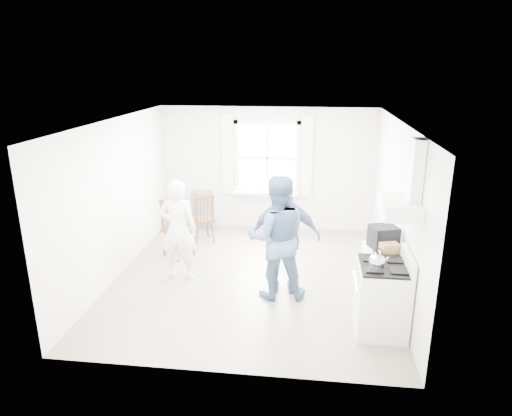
% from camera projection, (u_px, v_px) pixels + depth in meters
% --- Properties ---
extents(room_shell, '(4.62, 5.12, 2.64)m').
position_uv_depth(room_shell, '(252.00, 204.00, 7.27)').
color(room_shell, gray).
rests_on(room_shell, ground).
extents(window_assembly, '(1.88, 0.24, 1.70)m').
position_uv_depth(window_assembly, '(267.00, 162.00, 9.54)').
color(window_assembly, white).
rests_on(window_assembly, room_shell).
extents(range_hood, '(0.45, 0.76, 0.94)m').
position_uv_depth(range_hood, '(405.00, 195.00, 5.57)').
color(range_hood, white).
rests_on(range_hood, room_shell).
extents(shelf_unit, '(0.40, 0.30, 0.80)m').
position_uv_depth(shelf_unit, '(202.00, 210.00, 9.91)').
color(shelf_unit, slate).
rests_on(shelf_unit, ground).
extents(gas_stove, '(0.68, 0.76, 1.12)m').
position_uv_depth(gas_stove, '(382.00, 297.00, 6.02)').
color(gas_stove, white).
rests_on(gas_stove, ground).
extents(kettle, '(0.20, 0.20, 0.29)m').
position_uv_depth(kettle, '(377.00, 262.00, 5.75)').
color(kettle, silver).
rests_on(kettle, gas_stove).
extents(low_cabinet, '(0.50, 0.55, 0.90)m').
position_uv_depth(low_cabinet, '(380.00, 277.00, 6.68)').
color(low_cabinet, white).
rests_on(low_cabinet, ground).
extents(stereo_stack, '(0.45, 0.42, 0.32)m').
position_uv_depth(stereo_stack, '(383.00, 237.00, 6.52)').
color(stereo_stack, black).
rests_on(stereo_stack, low_cabinet).
extents(cardboard_box, '(0.29, 0.24, 0.16)m').
position_uv_depth(cardboard_box, '(389.00, 249.00, 6.30)').
color(cardboard_box, '#A27B4E').
rests_on(cardboard_box, low_cabinet).
extents(windsor_chair_a, '(0.59, 0.58, 1.02)m').
position_uv_depth(windsor_chair_a, '(203.00, 214.00, 8.94)').
color(windsor_chair_a, '#4E2C19').
rests_on(windsor_chair_a, ground).
extents(windsor_chair_b, '(0.64, 0.64, 1.11)m').
position_uv_depth(windsor_chair_b, '(172.00, 223.00, 8.27)').
color(windsor_chair_b, '#4E2C19').
rests_on(windsor_chair_b, ground).
extents(person_left, '(0.64, 0.64, 1.69)m').
position_uv_depth(person_left, '(178.00, 230.00, 7.44)').
color(person_left, white).
rests_on(person_left, ground).
extents(person_mid, '(1.06, 1.06, 1.91)m').
position_uv_depth(person_mid, '(277.00, 238.00, 6.79)').
color(person_mid, slate).
rests_on(person_mid, ground).
extents(person_right, '(1.13, 1.13, 1.83)m').
position_uv_depth(person_right, '(285.00, 237.00, 6.94)').
color(person_right, navy).
rests_on(person_right, ground).
extents(potted_plant, '(0.22, 0.22, 0.37)m').
position_uv_depth(potted_plant, '(280.00, 183.00, 9.55)').
color(potted_plant, '#367938').
rests_on(potted_plant, window_assembly).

